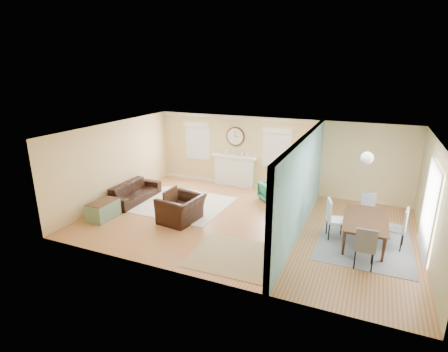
{
  "coord_description": "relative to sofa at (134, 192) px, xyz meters",
  "views": [
    {
      "loc": [
        3.06,
        -8.64,
        4.24
      ],
      "look_at": [
        -0.8,
        0.3,
        1.2
      ],
      "focal_mm": 28.0,
      "sensor_mm": 36.0,
      "label": 1
    }
  ],
  "objects": [
    {
      "name": "credenza",
      "position": [
        5.16,
        0.89,
        0.1
      ],
      "size": [
        0.53,
        1.55,
        0.8
      ],
      "color": "#A77544",
      "rests_on": "floor"
    },
    {
      "name": "potted_plant",
      "position": [
        5.21,
        -0.22,
        0.4
      ],
      "size": [
        0.5,
        0.49,
        0.43
      ],
      "primitive_type": "imported",
      "rotation": [
        0.0,
        0.0,
        0.57
      ],
      "color": "#337F33",
      "rests_on": "garden_stool"
    },
    {
      "name": "dining_chair_w",
      "position": [
        6.43,
        -0.12,
        0.31
      ],
      "size": [
        0.57,
        0.57,
        1.04
      ],
      "color": "white",
      "rests_on": "floor"
    },
    {
      "name": "rug_jute",
      "position": [
        4.46,
        -2.03,
        -0.3
      ],
      "size": [
        2.18,
        1.8,
        0.01
      ],
      "primitive_type": "cube",
      "rotation": [
        0.0,
        0.0,
        0.03
      ],
      "color": "tan",
      "rests_on": "floor"
    },
    {
      "name": "wall_back",
      "position": [
        3.98,
        2.86,
        1.0
      ],
      "size": [
        9.0,
        0.02,
        2.6
      ],
      "primitive_type": "cube",
      "color": "#DBB372",
      "rests_on": "ground"
    },
    {
      "name": "dining_chair_s",
      "position": [
        7.17,
        -1.3,
        0.28
      ],
      "size": [
        0.44,
        0.44,
        0.99
      ],
      "color": "gray",
      "rests_on": "floor"
    },
    {
      "name": "floor",
      "position": [
        3.98,
        -0.14,
        -0.3
      ],
      "size": [
        9.0,
        9.0,
        0.0
      ],
      "primitive_type": "plane",
      "color": "#A25D2A",
      "rests_on": "ground"
    },
    {
      "name": "garden_stool",
      "position": [
        5.21,
        -0.22,
        -0.06
      ],
      "size": [
        0.34,
        0.34,
        0.49
      ],
      "primitive_type": "cylinder",
      "color": "white",
      "rests_on": "floor"
    },
    {
      "name": "window_left",
      "position": [
        0.93,
        2.81,
        1.35
      ],
      "size": [
        1.05,
        0.13,
        1.42
      ],
      "color": "white",
      "rests_on": "wall_back"
    },
    {
      "name": "french_doors",
      "position": [
        8.43,
        -0.14,
        0.8
      ],
      "size": [
        0.06,
        1.7,
        2.2
      ],
      "color": "white",
      "rests_on": "ground"
    },
    {
      "name": "window_right",
      "position": [
        4.03,
        2.81,
        1.35
      ],
      "size": [
        1.05,
        0.13,
        1.42
      ],
      "color": "white",
      "rests_on": "wall_back"
    },
    {
      "name": "sofa",
      "position": [
        0.0,
        0.0,
        0.0
      ],
      "size": [
        0.85,
        2.09,
        0.61
      ],
      "primitive_type": "imported",
      "rotation": [
        0.0,
        0.0,
        1.59
      ],
      "color": "black",
      "rests_on": "floor"
    },
    {
      "name": "fireplace",
      "position": [
        2.48,
        2.74,
        0.29
      ],
      "size": [
        1.7,
        0.3,
        1.17
      ],
      "color": "white",
      "rests_on": "ground"
    },
    {
      "name": "wall_right",
      "position": [
        8.48,
        -0.14,
        1.0
      ],
      "size": [
        0.02,
        6.0,
        2.6
      ],
      "primitive_type": "cube",
      "color": "#DBB372",
      "rests_on": "ground"
    },
    {
      "name": "dining_chair_n",
      "position": [
        7.16,
        1.07,
        0.22
      ],
      "size": [
        0.45,
        0.45,
        0.9
      ],
      "color": "gray",
      "rests_on": "floor"
    },
    {
      "name": "eames_chair",
      "position": [
        2.27,
        -0.81,
        0.08
      ],
      "size": [
        1.17,
        1.3,
        0.77
      ],
      "primitive_type": "imported",
      "rotation": [
        0.0,
        0.0,
        -1.69
      ],
      "color": "black",
      "rests_on": "floor"
    },
    {
      "name": "wall_left",
      "position": [
        -0.52,
        -0.14,
        1.0
      ],
      "size": [
        0.02,
        6.0,
        2.6
      ],
      "primitive_type": "cube",
      "color": "#DBB372",
      "rests_on": "ground"
    },
    {
      "name": "green_chair",
      "position": [
        4.15,
        1.82,
        0.0
      ],
      "size": [
        0.94,
        0.94,
        0.62
      ],
      "primitive_type": "imported",
      "rotation": [
        0.0,
        0.0,
        2.39
      ],
      "color": "#1B6957",
      "rests_on": "floor"
    },
    {
      "name": "rug_cream",
      "position": [
        1.58,
        0.32,
        -0.3
      ],
      "size": [
        2.98,
        2.59,
        0.02
      ],
      "primitive_type": "cube",
      "rotation": [
        0.0,
        0.0,
        -0.02
      ],
      "color": "#F2E6CA",
      "rests_on": "floor"
    },
    {
      "name": "dining_chair_e",
      "position": [
        7.8,
        -0.06,
        0.31
      ],
      "size": [
        0.53,
        0.53,
        1.04
      ],
      "color": "gray",
      "rests_on": "floor"
    },
    {
      "name": "dining_table",
      "position": [
        7.16,
        -0.11,
        0.02
      ],
      "size": [
        1.06,
        1.87,
        0.65
      ],
      "primitive_type": "imported",
      "rotation": [
        0.0,
        0.0,
        1.58
      ],
      "color": "#4F301D",
      "rests_on": "floor"
    },
    {
      "name": "partition",
      "position": [
        5.49,
        0.14,
        1.05
      ],
      "size": [
        0.17,
        6.0,
        2.6
      ],
      "color": "#DBB372",
      "rests_on": "ground"
    },
    {
      "name": "trunk",
      "position": [
        0.06,
        -1.53,
        -0.04
      ],
      "size": [
        0.56,
        0.92,
        0.53
      ],
      "color": "gray",
      "rests_on": "floor"
    },
    {
      "name": "tv",
      "position": [
        5.15,
        0.89,
        0.81
      ],
      "size": [
        0.28,
        1.08,
        0.62
      ],
      "primitive_type": "imported",
      "rotation": [
        0.0,
        0.0,
        1.44
      ],
      "color": "black",
      "rests_on": "credenza"
    },
    {
      "name": "wall_front",
      "position": [
        3.98,
        -3.14,
        1.0
      ],
      "size": [
        9.0,
        0.02,
        2.6
      ],
      "primitive_type": "cube",
      "color": "#DBB372",
      "rests_on": "ground"
    },
    {
      "name": "wall_clock",
      "position": [
        2.48,
        2.82,
        1.55
      ],
      "size": [
        0.7,
        0.07,
        0.7
      ],
      "color": "#4F301D",
      "rests_on": "wall_back"
    },
    {
      "name": "pendant",
      "position": [
        6.98,
        -0.14,
        1.9
      ],
      "size": [
        0.3,
        0.3,
        0.55
      ],
      "color": "gold",
      "rests_on": "ceiling"
    },
    {
      "name": "rug_grey",
      "position": [
        7.16,
        -0.11,
        -0.3
      ],
      "size": [
        2.21,
        2.76,
        0.01
      ],
      "primitive_type": "cube",
      "color": "gray",
      "rests_on": "floor"
    },
    {
      "name": "ceiling",
      "position": [
        3.98,
        -0.14,
        2.3
      ],
      "size": [
        9.0,
        6.0,
        0.02
      ],
      "primitive_type": "cube",
      "color": "white",
      "rests_on": "wall_back"
    }
  ]
}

